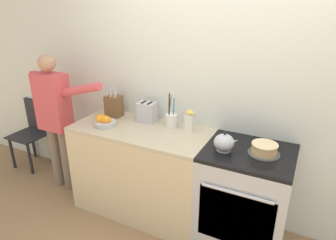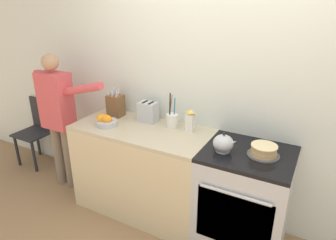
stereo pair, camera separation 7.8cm
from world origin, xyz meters
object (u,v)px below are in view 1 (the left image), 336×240
(stove_range, at_px, (244,198))
(person_baker, at_px, (55,113))
(dining_chair, at_px, (34,129))
(utensil_crock, at_px, (171,120))
(layer_cake, at_px, (264,149))
(toaster, at_px, (147,112))
(fruit_bowl, at_px, (104,121))
(milk_carton, at_px, (190,121))
(tea_kettle, at_px, (224,143))
(knife_block, at_px, (114,106))

(stove_range, relative_size, person_baker, 0.59)
(dining_chair, bearing_deg, person_baker, -8.34)
(stove_range, xyz_separation_m, utensil_crock, (-0.77, 0.17, 0.52))
(layer_cake, distance_m, toaster, 1.16)
(fruit_bowl, bearing_deg, dining_chair, 167.97)
(milk_carton, height_order, person_baker, person_baker)
(layer_cake, height_order, milk_carton, milk_carton)
(utensil_crock, bearing_deg, toaster, 177.46)
(milk_carton, relative_size, person_baker, 0.14)
(stove_range, xyz_separation_m, tea_kettle, (-0.19, -0.07, 0.51))
(utensil_crock, bearing_deg, stove_range, -12.49)
(utensil_crock, distance_m, toaster, 0.27)
(dining_chair, bearing_deg, knife_block, 9.75)
(stove_range, bearing_deg, milk_carton, 164.19)
(knife_block, bearing_deg, utensil_crock, 1.68)
(toaster, bearing_deg, tea_kettle, -16.55)
(tea_kettle, bearing_deg, layer_cake, 14.38)
(person_baker, distance_m, dining_chair, 0.87)
(knife_block, bearing_deg, person_baker, -160.35)
(knife_block, height_order, utensil_crock, utensil_crock)
(tea_kettle, xyz_separation_m, toaster, (-0.85, 0.25, 0.03))
(person_baker, bearing_deg, utensil_crock, 3.69)
(stove_range, bearing_deg, toaster, 170.05)
(stove_range, distance_m, utensil_crock, 0.94)
(knife_block, height_order, toaster, knife_block)
(tea_kettle, bearing_deg, person_baker, 179.83)
(layer_cake, relative_size, fruit_bowl, 1.23)
(knife_block, xyz_separation_m, toaster, (0.37, 0.03, -0.02))
(knife_block, relative_size, toaster, 1.57)
(fruit_bowl, relative_size, toaster, 1.01)
(utensil_crock, height_order, milk_carton, utensil_crock)
(layer_cake, xyz_separation_m, toaster, (-1.14, 0.18, 0.05))
(toaster, height_order, milk_carton, milk_carton)
(tea_kettle, xyz_separation_m, milk_carton, (-0.39, 0.23, 0.03))
(person_baker, bearing_deg, tea_kettle, -7.18)
(stove_range, distance_m, knife_block, 1.52)
(utensil_crock, distance_m, milk_carton, 0.19)
(layer_cake, relative_size, toaster, 1.24)
(knife_block, xyz_separation_m, person_baker, (-0.61, -0.22, -0.11))
(layer_cake, bearing_deg, toaster, 171.23)
(toaster, distance_m, dining_chair, 1.77)
(layer_cake, relative_size, dining_chair, 0.29)
(utensil_crock, relative_size, toaster, 1.65)
(tea_kettle, distance_m, toaster, 0.89)
(tea_kettle, distance_m, utensil_crock, 0.63)
(utensil_crock, xyz_separation_m, toaster, (-0.27, 0.01, 0.03))
(knife_block, bearing_deg, dining_chair, 178.10)
(knife_block, height_order, fruit_bowl, knife_block)
(fruit_bowl, bearing_deg, person_baker, 176.92)
(tea_kettle, height_order, utensil_crock, utensil_crock)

